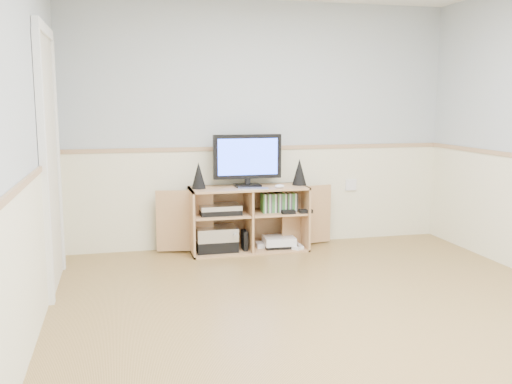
% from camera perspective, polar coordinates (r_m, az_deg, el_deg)
% --- Properties ---
extents(room, '(4.04, 4.54, 2.54)m').
position_cam_1_polar(room, '(3.87, 7.40, 4.86)').
color(room, '#AA864B').
rests_on(room, ground).
extents(media_cabinet, '(1.83, 0.44, 0.65)m').
position_cam_1_polar(media_cabinet, '(5.79, -0.86, -2.54)').
color(media_cabinet, tan).
rests_on(media_cabinet, floor).
extents(monitor, '(0.69, 0.18, 0.52)m').
position_cam_1_polar(monitor, '(5.70, -0.87, 3.39)').
color(monitor, black).
rests_on(monitor, media_cabinet).
extents(speaker_left, '(0.14, 0.14, 0.26)m').
position_cam_1_polar(speaker_left, '(5.60, -5.76, 1.66)').
color(speaker_left, black).
rests_on(speaker_left, media_cabinet).
extents(speaker_right, '(0.15, 0.15, 0.27)m').
position_cam_1_polar(speaker_right, '(5.83, 4.36, 2.02)').
color(speaker_right, black).
rests_on(speaker_right, media_cabinet).
extents(keyboard, '(0.32, 0.19, 0.01)m').
position_cam_1_polar(keyboard, '(5.55, -0.27, 0.36)').
color(keyboard, silver).
rests_on(keyboard, media_cabinet).
extents(mouse, '(0.10, 0.06, 0.04)m').
position_cam_1_polar(mouse, '(5.62, 2.39, 0.58)').
color(mouse, white).
rests_on(mouse, media_cabinet).
extents(av_components, '(0.50, 0.30, 0.47)m').
position_cam_1_polar(av_components, '(5.70, -3.83, -3.91)').
color(av_components, black).
rests_on(av_components, media_cabinet).
extents(game_consoles, '(0.45, 0.30, 0.11)m').
position_cam_1_polar(game_consoles, '(5.86, 2.18, -5.03)').
color(game_consoles, white).
rests_on(game_consoles, media_cabinet).
extents(game_cases, '(0.36, 0.13, 0.19)m').
position_cam_1_polar(game_cases, '(5.77, 2.33, -1.04)').
color(game_cases, '#3F8C3F').
rests_on(game_cases, media_cabinet).
extents(wall_outlet, '(0.12, 0.03, 0.12)m').
position_cam_1_polar(wall_outlet, '(6.27, 9.46, 0.72)').
color(wall_outlet, white).
rests_on(wall_outlet, wall_back).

